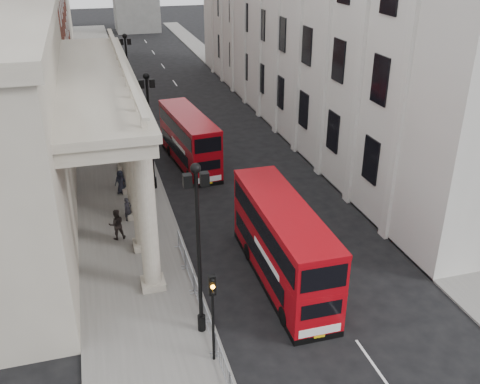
{
  "coord_description": "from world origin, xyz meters",
  "views": [
    {
      "loc": [
        -4.26,
        -15.2,
        16.55
      ],
      "look_at": [
        3.47,
        11.82,
        3.02
      ],
      "focal_mm": 40.0,
      "sensor_mm": 36.0,
      "label": 1
    }
  ],
  "objects_px": {
    "bus_near": "(283,242)",
    "pedestrian_a": "(128,209)",
    "pedestrian_c": "(121,182)",
    "lamp_post_south": "(198,240)",
    "lamp_post_mid": "(150,124)",
    "lamp_post_north": "(128,72)",
    "traffic_light": "(213,303)",
    "pedestrian_b": "(117,224)",
    "bus_far": "(189,138)"
  },
  "relations": [
    {
      "from": "traffic_light",
      "to": "pedestrian_c",
      "type": "bearing_deg",
      "value": 97.85
    },
    {
      "from": "lamp_post_north",
      "to": "pedestrian_c",
      "type": "distance_m",
      "value": 16.87
    },
    {
      "from": "lamp_post_mid",
      "to": "bus_far",
      "type": "height_order",
      "value": "lamp_post_mid"
    },
    {
      "from": "pedestrian_a",
      "to": "pedestrian_c",
      "type": "xyz_separation_m",
      "value": [
        -0.11,
        4.16,
        0.07
      ]
    },
    {
      "from": "lamp_post_south",
      "to": "lamp_post_mid",
      "type": "relative_size",
      "value": 1.0
    },
    {
      "from": "lamp_post_mid",
      "to": "pedestrian_a",
      "type": "height_order",
      "value": "lamp_post_mid"
    },
    {
      "from": "lamp_post_north",
      "to": "lamp_post_mid",
      "type": "bearing_deg",
      "value": -90.0
    },
    {
      "from": "lamp_post_south",
      "to": "bus_far",
      "type": "distance_m",
      "value": 20.51
    },
    {
      "from": "lamp_post_south",
      "to": "lamp_post_mid",
      "type": "height_order",
      "value": "same"
    },
    {
      "from": "lamp_post_south",
      "to": "pedestrian_a",
      "type": "distance_m",
      "value": 12.49
    },
    {
      "from": "pedestrian_b",
      "to": "lamp_post_north",
      "type": "bearing_deg",
      "value": -103.71
    },
    {
      "from": "lamp_post_south",
      "to": "traffic_light",
      "type": "distance_m",
      "value": 2.71
    },
    {
      "from": "lamp_post_north",
      "to": "bus_near",
      "type": "xyz_separation_m",
      "value": [
        4.96,
        -29.08,
        -2.62
      ]
    },
    {
      "from": "lamp_post_south",
      "to": "bus_far",
      "type": "bearing_deg",
      "value": 80.4
    },
    {
      "from": "traffic_light",
      "to": "bus_far",
      "type": "relative_size",
      "value": 0.44
    },
    {
      "from": "bus_near",
      "to": "pedestrian_c",
      "type": "bearing_deg",
      "value": 119.86
    },
    {
      "from": "pedestrian_b",
      "to": "pedestrian_a",
      "type": "bearing_deg",
      "value": -117.19
    },
    {
      "from": "pedestrian_a",
      "to": "lamp_post_mid",
      "type": "bearing_deg",
      "value": 28.41
    },
    {
      "from": "lamp_post_north",
      "to": "pedestrian_b",
      "type": "xyz_separation_m",
      "value": [
        -3.09,
        -22.55,
        -3.83
      ]
    },
    {
      "from": "bus_near",
      "to": "lamp_post_mid",
      "type": "bearing_deg",
      "value": 110.99
    },
    {
      "from": "bus_near",
      "to": "pedestrian_a",
      "type": "height_order",
      "value": "bus_near"
    },
    {
      "from": "lamp_post_mid",
      "to": "lamp_post_north",
      "type": "bearing_deg",
      "value": 90.0
    },
    {
      "from": "lamp_post_north",
      "to": "traffic_light",
      "type": "bearing_deg",
      "value": -89.83
    },
    {
      "from": "lamp_post_mid",
      "to": "lamp_post_north",
      "type": "xyz_separation_m",
      "value": [
        0.0,
        16.0,
        0.0
      ]
    },
    {
      "from": "traffic_light",
      "to": "lamp_post_mid",
      "type": "bearing_deg",
      "value": 90.32
    },
    {
      "from": "lamp_post_mid",
      "to": "lamp_post_north",
      "type": "relative_size",
      "value": 1.0
    },
    {
      "from": "lamp_post_mid",
      "to": "traffic_light",
      "type": "bearing_deg",
      "value": -89.68
    },
    {
      "from": "lamp_post_north",
      "to": "pedestrian_c",
      "type": "relative_size",
      "value": 4.89
    },
    {
      "from": "lamp_post_mid",
      "to": "traffic_light",
      "type": "distance_m",
      "value": 18.11
    },
    {
      "from": "bus_near",
      "to": "pedestrian_a",
      "type": "distance_m",
      "value": 11.37
    },
    {
      "from": "pedestrian_b",
      "to": "lamp_post_south",
      "type": "bearing_deg",
      "value": 102.19
    },
    {
      "from": "lamp_post_mid",
      "to": "pedestrian_b",
      "type": "height_order",
      "value": "lamp_post_mid"
    },
    {
      "from": "bus_near",
      "to": "pedestrian_a",
      "type": "bearing_deg",
      "value": 129.9
    },
    {
      "from": "lamp_post_north",
      "to": "pedestrian_c",
      "type": "height_order",
      "value": "lamp_post_north"
    },
    {
      "from": "bus_near",
      "to": "bus_far",
      "type": "distance_m",
      "value": 17.19
    },
    {
      "from": "lamp_post_south",
      "to": "pedestrian_b",
      "type": "relative_size",
      "value": 4.32
    },
    {
      "from": "lamp_post_north",
      "to": "pedestrian_b",
      "type": "bearing_deg",
      "value": -97.8
    },
    {
      "from": "lamp_post_south",
      "to": "lamp_post_north",
      "type": "xyz_separation_m",
      "value": [
        0.0,
        32.0,
        0.0
      ]
    },
    {
      "from": "lamp_post_south",
      "to": "lamp_post_mid",
      "type": "bearing_deg",
      "value": 90.0
    },
    {
      "from": "lamp_post_north",
      "to": "pedestrian_b",
      "type": "distance_m",
      "value": 23.08
    },
    {
      "from": "bus_near",
      "to": "pedestrian_a",
      "type": "xyz_separation_m",
      "value": [
        -7.2,
        8.69,
        -1.39
      ]
    },
    {
      "from": "bus_near",
      "to": "pedestrian_c",
      "type": "distance_m",
      "value": 14.84
    },
    {
      "from": "lamp_post_north",
      "to": "pedestrian_c",
      "type": "xyz_separation_m",
      "value": [
        -2.35,
        -16.23,
        -3.94
      ]
    },
    {
      "from": "lamp_post_north",
      "to": "bus_near",
      "type": "height_order",
      "value": "lamp_post_north"
    },
    {
      "from": "bus_near",
      "to": "bus_far",
      "type": "height_order",
      "value": "bus_near"
    },
    {
      "from": "pedestrian_b",
      "to": "pedestrian_c",
      "type": "bearing_deg",
      "value": -102.56
    },
    {
      "from": "lamp_post_mid",
      "to": "pedestrian_a",
      "type": "xyz_separation_m",
      "value": [
        -2.25,
        -4.39,
        -4.01
      ]
    },
    {
      "from": "bus_near",
      "to": "pedestrian_b",
      "type": "distance_m",
      "value": 10.43
    },
    {
      "from": "lamp_post_north",
      "to": "traffic_light",
      "type": "xyz_separation_m",
      "value": [
        0.1,
        -34.02,
        -1.8
      ]
    },
    {
      "from": "bus_near",
      "to": "pedestrian_b",
      "type": "bearing_deg",
      "value": 141.19
    }
  ]
}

